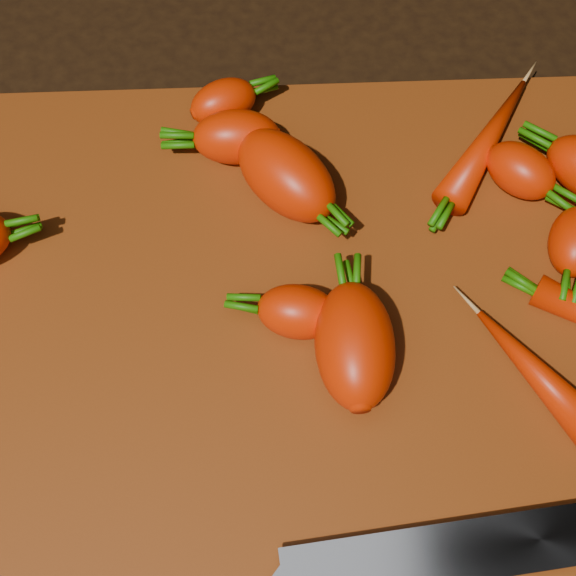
{
  "coord_description": "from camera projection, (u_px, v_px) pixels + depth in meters",
  "views": [
    {
      "loc": [
        -0.01,
        -0.23,
        0.5
      ],
      "look_at": [
        0.0,
        0.01,
        0.03
      ],
      "focal_mm": 50.0,
      "sensor_mm": 36.0,
      "label": 1
    }
  ],
  "objects": [
    {
      "name": "ground",
      "position": [
        289.0,
        324.0,
        0.55
      ],
      "size": [
        2.0,
        2.0,
        0.01
      ],
      "primitive_type": "cube",
      "color": "black"
    },
    {
      "name": "cutting_board",
      "position": [
        289.0,
        317.0,
        0.54
      ],
      "size": [
        0.5,
        0.4,
        0.01
      ],
      "primitive_type": "cube",
      "color": "#7E340D",
      "rests_on": "ground"
    },
    {
      "name": "carrot_1",
      "position": [
        298.0,
        312.0,
        0.52
      ],
      "size": [
        0.06,
        0.05,
        0.04
      ],
      "primitive_type": "ellipsoid",
      "rotation": [
        0.0,
        0.0,
        2.94
      ],
      "color": "red",
      "rests_on": "cutting_board"
    },
    {
      "name": "carrot_2",
      "position": [
        286.0,
        175.0,
        0.56
      ],
      "size": [
        0.09,
        0.1,
        0.05
      ],
      "primitive_type": "ellipsoid",
      "rotation": [
        0.0,
        0.0,
        -0.88
      ],
      "color": "red",
      "rests_on": "cutting_board"
    },
    {
      "name": "carrot_3",
      "position": [
        355.0,
        345.0,
        0.5
      ],
      "size": [
        0.05,
        0.09,
        0.05
      ],
      "primitive_type": "ellipsoid",
      "rotation": [
        0.0,
        0.0,
        1.58
      ],
      "color": "red",
      "rests_on": "cutting_board"
    },
    {
      "name": "carrot_4",
      "position": [
        236.0,
        137.0,
        0.58
      ],
      "size": [
        0.06,
        0.04,
        0.04
      ],
      "primitive_type": "ellipsoid",
      "rotation": [
        0.0,
        0.0,
        3.15
      ],
      "color": "red",
      "rests_on": "cutting_board"
    },
    {
      "name": "carrot_5",
      "position": [
        223.0,
        102.0,
        0.6
      ],
      "size": [
        0.06,
        0.05,
        0.03
      ],
      "primitive_type": "ellipsoid",
      "rotation": [
        0.0,
        0.0,
        0.43
      ],
      "color": "red",
      "rests_on": "cutting_board"
    },
    {
      "name": "carrot_7",
      "position": [
        488.0,
        140.0,
        0.59
      ],
      "size": [
        0.09,
        0.12,
        0.03
      ],
      "primitive_type": "ellipsoid",
      "rotation": [
        0.0,
        0.0,
        0.98
      ],
      "color": "red",
      "rests_on": "cutting_board"
    },
    {
      "name": "carrot_9",
      "position": [
        539.0,
        375.0,
        0.5
      ],
      "size": [
        0.09,
        0.11,
        0.03
      ],
      "primitive_type": "ellipsoid",
      "rotation": [
        0.0,
        0.0,
        2.17
      ],
      "color": "red",
      "rests_on": "cutting_board"
    },
    {
      "name": "carrot_10",
      "position": [
        521.0,
        170.0,
        0.57
      ],
      "size": [
        0.06,
        0.06,
        0.04
      ],
      "primitive_type": "ellipsoid",
      "rotation": [
        0.0,
        0.0,
        5.51
      ],
      "color": "red",
      "rests_on": "cutting_board"
    },
    {
      "name": "carrot_11",
      "position": [
        575.0,
        242.0,
        0.54
      ],
      "size": [
        0.05,
        0.06,
        0.04
      ],
      "primitive_type": "ellipsoid",
      "rotation": [
        0.0,
        0.0,
        4.41
      ],
      "color": "red",
      "rests_on": "cutting_board"
    },
    {
      "name": "knife",
      "position": [
        478.0,
        549.0,
        0.46
      ],
      "size": [
        0.31,
        0.06,
        0.02
      ],
      "rotation": [
        0.0,
        0.0,
        0.11
      ],
      "color": "gray",
      "rests_on": "cutting_board"
    }
  ]
}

